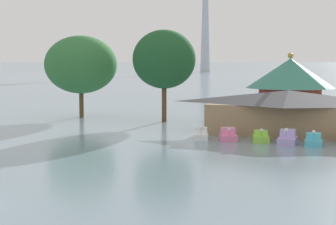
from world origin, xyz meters
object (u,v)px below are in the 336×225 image
at_px(pedal_boat_cyan, 314,141).
at_px(green_roof_pavilion, 290,85).
at_px(shoreline_tree_mid, 164,59).
at_px(boathouse, 288,111).
at_px(shoreline_tree_tall_left, 81,65).
at_px(pedal_boat_lavender, 288,138).
at_px(pedal_boat_white, 201,135).
at_px(pedal_boat_pink, 228,135).
at_px(pedal_boat_lime, 261,137).

distance_m(pedal_boat_cyan, green_roof_pavilion, 18.05).
bearing_deg(shoreline_tree_mid, boathouse, -25.09).
distance_m(boathouse, shoreline_tree_tall_left, 29.76).
relative_size(pedal_boat_lavender, shoreline_tree_tall_left, 0.26).
bearing_deg(boathouse, shoreline_tree_tall_left, 162.34).
bearing_deg(boathouse, pedal_boat_white, -140.23).
relative_size(pedal_boat_pink, shoreline_tree_mid, 0.24).
height_order(pedal_boat_pink, green_roof_pavilion, green_roof_pavilion).
distance_m(pedal_boat_cyan, shoreline_tree_mid, 24.81).
xyz_separation_m(pedal_boat_white, pedal_boat_pink, (2.58, 0.33, 0.00)).
bearing_deg(pedal_boat_lime, pedal_boat_pink, -102.11).
bearing_deg(pedal_boat_lime, shoreline_tree_mid, -145.61).
relative_size(pedal_boat_white, boathouse, 0.14).
xyz_separation_m(shoreline_tree_tall_left, shoreline_tree_mid, (12.07, -1.46, 0.71)).
relative_size(pedal_boat_lavender, green_roof_pavilion, 0.27).
relative_size(green_roof_pavilion, shoreline_tree_tall_left, 0.97).
distance_m(pedal_boat_pink, green_roof_pavilion, 17.33).
bearing_deg(pedal_boat_cyan, shoreline_tree_tall_left, -119.96).
height_order(pedal_boat_lavender, boathouse, boathouse).
xyz_separation_m(green_roof_pavilion, shoreline_tree_mid, (-15.06, -2.81, 3.14)).
height_order(pedal_boat_pink, pedal_boat_lavender, pedal_boat_lavender).
bearing_deg(boathouse, pedal_boat_cyan, -66.64).
bearing_deg(pedal_boat_lavender, boathouse, -174.09).
height_order(pedal_boat_lavender, green_roof_pavilion, green_roof_pavilion).
bearing_deg(shoreline_tree_mid, pedal_boat_lavender, -40.36).
height_order(pedal_boat_white, pedal_boat_lavender, pedal_boat_lavender).
xyz_separation_m(pedal_boat_lavender, green_roof_pavilion, (-1.50, 16.88, 4.07)).
xyz_separation_m(pedal_boat_pink, shoreline_tree_mid, (-10.87, 13.49, 7.25)).
distance_m(pedal_boat_white, pedal_boat_lime, 5.73).
height_order(pedal_boat_lavender, shoreline_tree_tall_left, shoreline_tree_tall_left).
bearing_deg(boathouse, shoreline_tree_mid, 154.91).
relative_size(pedal_boat_lime, shoreline_tree_tall_left, 0.23).
height_order(boathouse, shoreline_tree_mid, shoreline_tree_mid).
bearing_deg(boathouse, pedal_boat_pink, -130.04).
xyz_separation_m(pedal_boat_pink, boathouse, (5.07, 6.03, 1.93)).
bearing_deg(shoreline_tree_mid, green_roof_pavilion, 10.57).
xyz_separation_m(pedal_boat_lime, shoreline_tree_mid, (-14.01, 13.52, 7.29)).
distance_m(pedal_boat_white, shoreline_tree_tall_left, 26.29).
height_order(pedal_boat_pink, boathouse, boathouse).
bearing_deg(shoreline_tree_tall_left, pedal_boat_lavender, -28.47).
bearing_deg(pedal_boat_pink, shoreline_tree_mid, -159.07).
distance_m(pedal_boat_pink, shoreline_tree_mid, 18.78).
bearing_deg(pedal_boat_cyan, pedal_boat_pink, -98.91).
height_order(pedal_boat_white, pedal_boat_cyan, pedal_boat_cyan).
bearing_deg(pedal_boat_lavender, shoreline_tree_tall_left, -117.92).
xyz_separation_m(pedal_boat_lavender, pedal_boat_cyan, (2.35, -0.26, -0.07)).
distance_m(pedal_boat_lavender, pedal_boat_cyan, 2.36).
height_order(pedal_boat_cyan, boathouse, boathouse).
bearing_deg(pedal_boat_white, pedal_boat_pink, 84.12).
xyz_separation_m(pedal_boat_lime, pedal_boat_cyan, (4.89, -0.81, 0.01)).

